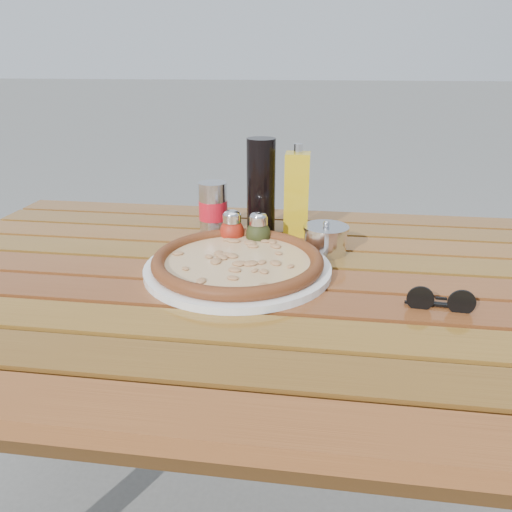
# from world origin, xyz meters

# --- Properties ---
(table) EXTENTS (1.40, 0.90, 0.75)m
(table) POSITION_xyz_m (0.00, -0.00, 0.67)
(table) COLOR #37220C
(table) RESTS_ON ground
(plate) EXTENTS (0.39, 0.39, 0.01)m
(plate) POSITION_xyz_m (-0.03, 0.01, 0.76)
(plate) COLOR white
(plate) RESTS_ON table
(pizza) EXTENTS (0.39, 0.39, 0.03)m
(pizza) POSITION_xyz_m (-0.03, 0.01, 0.77)
(pizza) COLOR #FBE6B3
(pizza) RESTS_ON plate
(pepper_shaker) EXTENTS (0.06, 0.06, 0.08)m
(pepper_shaker) POSITION_xyz_m (-0.07, 0.15, 0.79)
(pepper_shaker) COLOR red
(pepper_shaker) RESTS_ON table
(oregano_shaker) EXTENTS (0.07, 0.07, 0.08)m
(oregano_shaker) POSITION_xyz_m (-0.01, 0.15, 0.79)
(oregano_shaker) COLOR #353C18
(oregano_shaker) RESTS_ON table
(dark_bottle) EXTENTS (0.08, 0.08, 0.22)m
(dark_bottle) POSITION_xyz_m (-0.02, 0.25, 0.86)
(dark_bottle) COLOR black
(dark_bottle) RESTS_ON table
(soda_can) EXTENTS (0.09, 0.09, 0.12)m
(soda_can) POSITION_xyz_m (-0.13, 0.24, 0.81)
(soda_can) COLOR silver
(soda_can) RESTS_ON table
(olive_oil_cruet) EXTENTS (0.06, 0.06, 0.21)m
(olive_oil_cruet) POSITION_xyz_m (0.06, 0.25, 0.85)
(olive_oil_cruet) COLOR gold
(olive_oil_cruet) RESTS_ON table
(parmesan_tin) EXTENTS (0.10, 0.10, 0.07)m
(parmesan_tin) POSITION_xyz_m (0.13, 0.14, 0.78)
(parmesan_tin) COLOR silver
(parmesan_tin) RESTS_ON table
(sunglasses) EXTENTS (0.11, 0.03, 0.04)m
(sunglasses) POSITION_xyz_m (0.32, -0.10, 0.77)
(sunglasses) COLOR black
(sunglasses) RESTS_ON table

